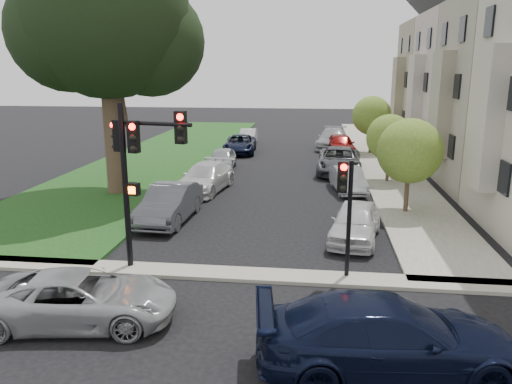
# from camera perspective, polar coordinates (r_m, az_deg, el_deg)

# --- Properties ---
(ground) EXTENTS (140.00, 140.00, 0.00)m
(ground) POSITION_cam_1_polar(r_m,az_deg,el_deg) (14.14, -2.51, -12.82)
(ground) COLOR black
(ground) RESTS_ON ground
(grass_strip) EXTENTS (8.00, 44.00, 0.12)m
(grass_strip) POSITION_cam_1_polar(r_m,az_deg,el_deg) (38.62, -9.93, 4.35)
(grass_strip) COLOR #154010
(grass_strip) RESTS_ON ground
(sidewalk_right) EXTENTS (3.50, 44.00, 0.12)m
(sidewalk_right) POSITION_cam_1_polar(r_m,az_deg,el_deg) (37.28, 13.99, 3.80)
(sidewalk_right) COLOR gray
(sidewalk_right) RESTS_ON ground
(sidewalk_cross) EXTENTS (60.00, 1.00, 0.12)m
(sidewalk_cross) POSITION_cam_1_polar(r_m,az_deg,el_deg) (15.90, -1.32, -9.41)
(sidewalk_cross) COLOR gray
(sidewalk_cross) RESTS_ON ground
(house_c) EXTENTS (7.70, 7.55, 15.97)m
(house_c) POSITION_cam_1_polar(r_m,az_deg,el_deg) (36.92, 23.88, 13.69)
(house_c) COLOR #B3B3B3
(house_c) RESTS_ON ground
(house_d) EXTENTS (7.70, 7.55, 15.97)m
(house_d) POSITION_cam_1_polar(r_m,az_deg,el_deg) (44.17, 21.08, 13.79)
(house_d) COLOR gray
(house_d) RESTS_ON ground
(eucalyptus) EXTENTS (9.20, 8.35, 13.03)m
(eucalyptus) POSITION_cam_1_polar(r_m,az_deg,el_deg) (26.36, -16.98, 18.90)
(eucalyptus) COLOR #3E3027
(eucalyptus) RESTS_ON ground
(small_tree_a) EXTENTS (2.86, 2.86, 4.28)m
(small_tree_a) POSITION_cam_1_polar(r_m,az_deg,el_deg) (22.90, 17.16, 4.50)
(small_tree_a) COLOR #3E3027
(small_tree_a) RESTS_ON ground
(small_tree_b) EXTENTS (2.60, 2.60, 3.90)m
(small_tree_b) POSITION_cam_1_polar(r_m,az_deg,el_deg) (29.05, 15.02, 6.02)
(small_tree_b) COLOR #3E3027
(small_tree_b) RESTS_ON ground
(small_tree_c) EXTENTS (2.92, 2.92, 4.38)m
(small_tree_c) POSITION_cam_1_polar(r_m,az_deg,el_deg) (38.75, 13.09, 8.49)
(small_tree_c) COLOR #3E3027
(small_tree_c) RESTS_ON ground
(traffic_signal_main) EXTENTS (2.62, 0.72, 5.36)m
(traffic_signal_main) POSITION_cam_1_polar(r_m,az_deg,el_deg) (15.90, -13.44, 3.89)
(traffic_signal_main) COLOR black
(traffic_signal_main) RESTS_ON ground
(traffic_signal_secondary) EXTENTS (0.48, 0.39, 3.74)m
(traffic_signal_secondary) POSITION_cam_1_polar(r_m,az_deg,el_deg) (15.14, 10.22, -0.66)
(traffic_signal_secondary) COLOR black
(traffic_signal_secondary) RESTS_ON ground
(car_cross_near) EXTENTS (5.13, 2.89, 1.35)m
(car_cross_near) POSITION_cam_1_polar(r_m,az_deg,el_deg) (13.73, -19.44, -11.39)
(car_cross_near) COLOR #999BA0
(car_cross_near) RESTS_ON ground
(car_cross_far) EXTENTS (5.92, 3.04, 1.64)m
(car_cross_far) POSITION_cam_1_polar(r_m,az_deg,el_deg) (11.40, 14.89, -15.65)
(car_cross_far) COLOR black
(car_cross_far) RESTS_ON ground
(car_parked_0) EXTENTS (2.43, 4.47, 1.44)m
(car_parked_0) POSITION_cam_1_polar(r_m,az_deg,el_deg) (19.26, 11.29, -3.37)
(car_parked_0) COLOR silver
(car_parked_0) RESTS_ON ground
(car_parked_1) EXTENTS (1.95, 4.10, 1.30)m
(car_parked_1) POSITION_cam_1_polar(r_m,az_deg,el_deg) (26.78, 10.47, 1.39)
(car_parked_1) COLOR #999BA0
(car_parked_1) RESTS_ON ground
(car_parked_2) EXTENTS (2.90, 5.81, 1.58)m
(car_parked_2) POSITION_cam_1_polar(r_m,az_deg,el_deg) (31.52, 9.48, 3.57)
(car_parked_2) COLOR #3F4247
(car_parked_2) RESTS_ON ground
(car_parked_3) EXTENTS (2.36, 4.79, 1.57)m
(car_parked_3) POSITION_cam_1_polar(r_m,az_deg,el_deg) (38.38, 9.67, 5.40)
(car_parked_3) COLOR maroon
(car_parked_3) RESTS_ON ground
(car_parked_4) EXTENTS (2.91, 5.75, 1.60)m
(car_parked_4) POSITION_cam_1_polar(r_m,az_deg,el_deg) (41.25, 8.72, 6.04)
(car_parked_4) COLOR #999BA0
(car_parked_4) RESTS_ON ground
(car_parked_5) EXTENTS (1.86, 4.83, 1.57)m
(car_parked_5) POSITION_cam_1_polar(r_m,az_deg,el_deg) (21.51, -9.84, -1.30)
(car_parked_5) COLOR #3F4247
(car_parked_5) RESTS_ON ground
(car_parked_6) EXTENTS (2.75, 5.31, 1.47)m
(car_parked_6) POSITION_cam_1_polar(r_m,az_deg,el_deg) (26.57, -5.82, 1.65)
(car_parked_6) COLOR silver
(car_parked_6) RESTS_ON ground
(car_parked_7) EXTENTS (1.83, 4.10, 1.37)m
(car_parked_7) POSITION_cam_1_polar(r_m,az_deg,el_deg) (32.34, -3.90, 3.80)
(car_parked_7) COLOR #999BA0
(car_parked_7) RESTS_ON ground
(car_parked_8) EXTENTS (2.66, 5.16, 1.39)m
(car_parked_8) POSITION_cam_1_polar(r_m,az_deg,el_deg) (38.56, -1.85, 5.49)
(car_parked_8) COLOR black
(car_parked_8) RESTS_ON ground
(car_parked_9) EXTENTS (1.55, 3.92, 1.27)m
(car_parked_9) POSITION_cam_1_polar(r_m,az_deg,el_deg) (43.35, -0.91, 6.36)
(car_parked_9) COLOR silver
(car_parked_9) RESTS_ON ground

